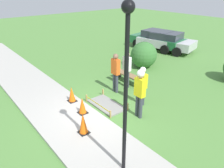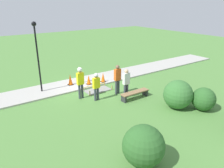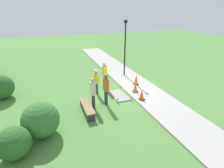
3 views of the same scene
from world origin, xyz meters
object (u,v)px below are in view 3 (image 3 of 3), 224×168
at_px(traffic_cone_near_patch, 142,94).
at_px(worker_supervisor, 96,80).
at_px(traffic_cone_far_patch, 135,87).
at_px(worker_assistant, 105,72).
at_px(bystander_in_orange_shirt, 106,88).
at_px(traffic_cone_sidewalk_edge, 136,79).
at_px(park_bench, 87,107).
at_px(lamppost_near, 125,41).
at_px(bystander_in_gray_shirt, 93,91).

height_order(traffic_cone_near_patch, worker_supervisor, worker_supervisor).
distance_m(traffic_cone_far_patch, worker_supervisor, 2.58).
xyz_separation_m(worker_assistant, bystander_in_orange_shirt, (-2.20, 0.68, -0.11)).
relative_size(traffic_cone_sidewalk_edge, bystander_in_orange_shirt, 0.40).
relative_size(traffic_cone_far_patch, traffic_cone_sidewalk_edge, 0.87).
height_order(traffic_cone_sidewalk_edge, park_bench, traffic_cone_sidewalk_edge).
height_order(park_bench, lamppost_near, lamppost_near).
relative_size(bystander_in_orange_shirt, lamppost_near, 0.43).
bearing_deg(park_bench, bystander_in_orange_shirt, -71.38).
relative_size(worker_supervisor, bystander_in_orange_shirt, 0.90).
relative_size(traffic_cone_far_patch, lamppost_near, 0.15).
distance_m(worker_supervisor, worker_assistant, 1.01).
bearing_deg(traffic_cone_sidewalk_edge, bystander_in_gray_shirt, 117.53).
bearing_deg(traffic_cone_sidewalk_edge, lamppost_near, 0.26).
relative_size(traffic_cone_near_patch, bystander_in_orange_shirt, 0.36).
xyz_separation_m(traffic_cone_sidewalk_edge, bystander_in_orange_shirt, (-1.84, 2.92, 0.60)).
relative_size(traffic_cone_near_patch, bystander_in_gray_shirt, 0.37).
bearing_deg(park_bench, worker_supervisor, -29.33).
xyz_separation_m(worker_assistant, bystander_in_gray_shirt, (-2.28, 1.45, -0.16)).
relative_size(worker_assistant, lamppost_near, 0.45).
xyz_separation_m(traffic_cone_far_patch, bystander_in_orange_shirt, (-0.77, 2.29, 0.65)).
bearing_deg(worker_assistant, worker_supervisor, 128.58).
bearing_deg(worker_assistant, park_bench, 144.02).
height_order(traffic_cone_near_patch, park_bench, traffic_cone_near_patch).
distance_m(traffic_cone_far_patch, bystander_in_orange_shirt, 2.50).
bearing_deg(traffic_cone_far_patch, worker_supervisor, 71.13).
relative_size(traffic_cone_far_patch, park_bench, 0.35).
height_order(traffic_cone_near_patch, traffic_cone_far_patch, traffic_cone_near_patch).
height_order(traffic_cone_sidewalk_edge, worker_supervisor, worker_supervisor).
xyz_separation_m(traffic_cone_near_patch, park_bench, (-0.10, 3.35, -0.11)).
height_order(worker_assistant, bystander_in_orange_shirt, worker_assistant).
bearing_deg(traffic_cone_near_patch, lamppost_near, -10.54).
bearing_deg(bystander_in_orange_shirt, park_bench, 108.62).
bearing_deg(traffic_cone_near_patch, traffic_cone_far_patch, -7.93).
bearing_deg(lamppost_near, bystander_in_orange_shirt, 142.84).
height_order(traffic_cone_far_patch, worker_assistant, worker_assistant).
xyz_separation_m(traffic_cone_far_patch, lamppost_near, (3.08, -0.62, 2.46)).
height_order(bystander_in_gray_shirt, lamppost_near, lamppost_near).
bearing_deg(park_bench, traffic_cone_sidewalk_edge, -61.42).
distance_m(traffic_cone_sidewalk_edge, worker_supervisor, 3.07).
relative_size(traffic_cone_far_patch, worker_supervisor, 0.39).
xyz_separation_m(park_bench, lamppost_near, (4.25, -4.13, 2.56)).
height_order(traffic_cone_near_patch, bystander_in_gray_shirt, bystander_in_gray_shirt).
height_order(traffic_cone_far_patch, park_bench, traffic_cone_far_patch).
bearing_deg(worker_assistant, traffic_cone_far_patch, -131.72).
distance_m(park_bench, worker_assistant, 3.34).
relative_size(traffic_cone_far_patch, bystander_in_orange_shirt, 0.35).
bearing_deg(bystander_in_orange_shirt, traffic_cone_near_patch, -98.29).
bearing_deg(traffic_cone_sidewalk_edge, bystander_in_orange_shirt, 122.26).
bearing_deg(lamppost_near, park_bench, 135.85).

